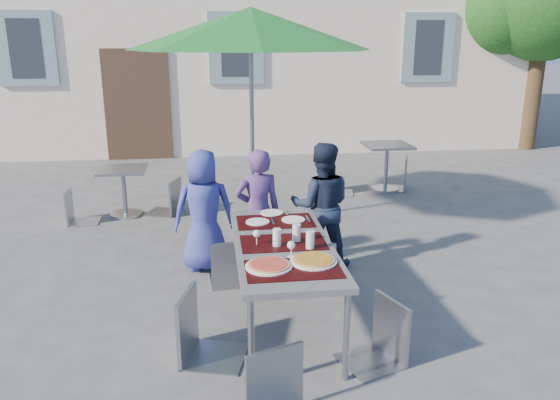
{
  "coord_description": "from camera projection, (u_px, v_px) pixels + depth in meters",
  "views": [
    {
      "loc": [
        -0.58,
        -3.83,
        2.39
      ],
      "look_at": [
        0.08,
        1.28,
        0.85
      ],
      "focal_mm": 35.0,
      "sensor_mm": 36.0,
      "label": 1
    }
  ],
  "objects": [
    {
      "name": "ground",
      "position": [
        291.0,
        347.0,
        4.4
      ],
      "size": [
        90.0,
        90.0,
        0.0
      ],
      "primitive_type": "plane",
      "color": "#48494B",
      "rests_on": "ground"
    },
    {
      "name": "dining_table",
      "position": [
        283.0,
        249.0,
        4.56
      ],
      "size": [
        0.8,
        1.85,
        0.76
      ],
      "color": "#424246",
      "rests_on": "ground"
    },
    {
      "name": "pizza_near_left",
      "position": [
        269.0,
        265.0,
        4.05
      ],
      "size": [
        0.35,
        0.35,
        0.03
      ],
      "color": "white",
      "rests_on": "dining_table"
    },
    {
      "name": "pizza_near_right",
      "position": [
        313.0,
        260.0,
        4.14
      ],
      "size": [
        0.36,
        0.36,
        0.03
      ],
      "color": "white",
      "rests_on": "dining_table"
    },
    {
      "name": "glassware",
      "position": [
        290.0,
        237.0,
        4.44
      ],
      "size": [
        0.49,
        0.4,
        0.15
      ],
      "color": "silver",
      "rests_on": "dining_table"
    },
    {
      "name": "place_settings",
      "position": [
        275.0,
        218.0,
        5.14
      ],
      "size": [
        0.6,
        0.48,
        0.01
      ],
      "color": "white",
      "rests_on": "dining_table"
    },
    {
      "name": "child_0",
      "position": [
        204.0,
        211.0,
        5.72
      ],
      "size": [
        0.67,
        0.47,
        1.3
      ],
      "primitive_type": "imported",
      "rotation": [
        0.0,
        0.0,
        3.23
      ],
      "color": "#373D97",
      "rests_on": "ground"
    },
    {
      "name": "child_1",
      "position": [
        258.0,
        211.0,
        5.67
      ],
      "size": [
        0.52,
        0.37,
        1.32
      ],
      "primitive_type": "imported",
      "rotation": [
        0.0,
        0.0,
        3.27
      ],
      "color": "#523771",
      "rests_on": "ground"
    },
    {
      "name": "child_2",
      "position": [
        321.0,
        206.0,
        5.78
      ],
      "size": [
        0.72,
        0.48,
        1.36
      ],
      "primitive_type": "imported",
      "rotation": [
        0.0,
        0.0,
        2.98
      ],
      "color": "#1A2339",
      "rests_on": "ground"
    },
    {
      "name": "chair_0",
      "position": [
        230.0,
        234.0,
        5.35
      ],
      "size": [
        0.44,
        0.44,
        0.93
      ],
      "color": "gray",
      "rests_on": "ground"
    },
    {
      "name": "chair_1",
      "position": [
        270.0,
        231.0,
        5.43
      ],
      "size": [
        0.53,
        0.53,
        0.93
      ],
      "color": "gray",
      "rests_on": "ground"
    },
    {
      "name": "chair_2",
      "position": [
        317.0,
        234.0,
        5.42
      ],
      "size": [
        0.47,
        0.48,
        0.88
      ],
      "color": "gray",
      "rests_on": "ground"
    },
    {
      "name": "chair_3",
      "position": [
        199.0,
        286.0,
        4.09
      ],
      "size": [
        0.56,
        0.56,
        1.02
      ],
      "color": "#92969D",
      "rests_on": "ground"
    },
    {
      "name": "chair_4",
      "position": [
        383.0,
        296.0,
        4.07
      ],
      "size": [
        0.53,
        0.53,
        0.92
      ],
      "color": "gray",
      "rests_on": "ground"
    },
    {
      "name": "chair_5",
      "position": [
        282.0,
        349.0,
        3.38
      ],
      "size": [
        0.52,
        0.53,
        0.92
      ],
      "color": "gray",
      "rests_on": "ground"
    },
    {
      "name": "patio_umbrella",
      "position": [
        251.0,
        30.0,
        6.58
      ],
      "size": [
        3.02,
        3.02,
        2.75
      ],
      "color": "#B8BBC1",
      "rests_on": "ground"
    },
    {
      "name": "cafe_table_0",
      "position": [
        124.0,
        185.0,
        7.54
      ],
      "size": [
        0.63,
        0.63,
        0.68
      ],
      "color": "#B8BBC1",
      "rests_on": "ground"
    },
    {
      "name": "bg_chair_l_0",
      "position": [
        74.0,
        186.0,
        7.22
      ],
      "size": [
        0.4,
        0.4,
        0.87
      ],
      "color": "gray",
      "rests_on": "ground"
    },
    {
      "name": "bg_chair_r_0",
      "position": [
        168.0,
        176.0,
        7.6
      ],
      "size": [
        0.53,
        0.53,
        0.94
      ],
      "color": "gray",
      "rests_on": "ground"
    },
    {
      "name": "cafe_table_1",
      "position": [
        387.0,
        159.0,
        8.77
      ],
      "size": [
        0.71,
        0.71,
        0.76
      ],
      "color": "#B8BBC1",
      "rests_on": "ground"
    },
    {
      "name": "bg_chair_l_1",
      "position": [
        334.0,
        159.0,
        8.59
      ],
      "size": [
        0.5,
        0.5,
        0.95
      ],
      "color": "#8F969A",
      "rests_on": "ground"
    },
    {
      "name": "bg_chair_r_1",
      "position": [
        400.0,
        153.0,
        8.81
      ],
      "size": [
        0.59,
        0.59,
        1.03
      ],
      "color": "gray",
      "rests_on": "ground"
    }
  ]
}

